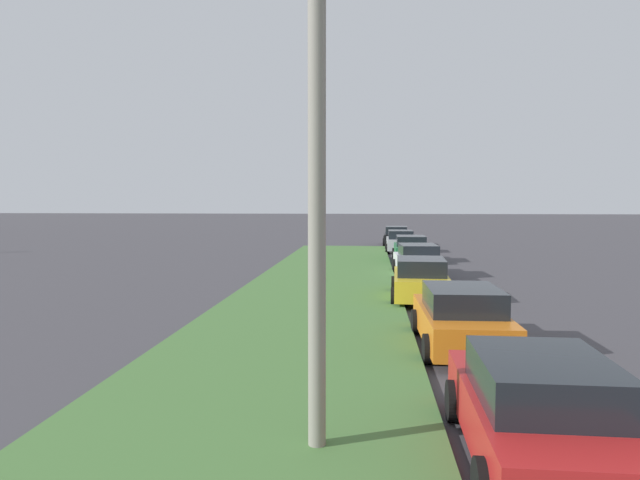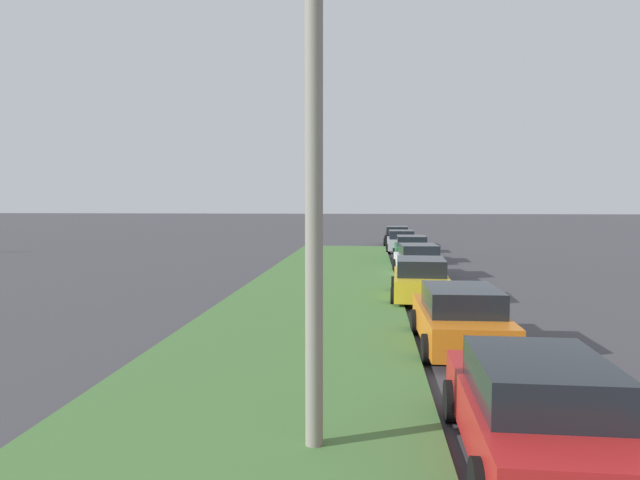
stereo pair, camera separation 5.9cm
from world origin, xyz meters
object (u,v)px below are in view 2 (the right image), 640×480
(parked_car_white, at_px, (418,261))
(parked_car_black, at_px, (397,236))
(streetlight, at_px, (341,129))
(parked_car_yellow, at_px, (420,280))
(parked_car_green, at_px, (411,249))
(parked_car_orange, at_px, (460,318))
(parked_car_red, at_px, (536,411))
(parked_car_silver, at_px, (401,241))

(parked_car_white, bearing_deg, parked_car_black, -2.71)
(parked_car_white, xyz_separation_m, streetlight, (-18.60, 2.53, 3.67))
(parked_car_yellow, distance_m, parked_car_green, 12.82)
(parked_car_green, distance_m, parked_car_black, 11.83)
(parked_car_orange, bearing_deg, parked_car_green, -1.47)
(parked_car_green, bearing_deg, parked_car_yellow, 178.49)
(parked_car_green, bearing_deg, parked_car_orange, -179.58)
(parked_car_white, bearing_deg, streetlight, 169.11)
(parked_car_green, height_order, streetlight, streetlight)
(parked_car_white, height_order, parked_car_green, same)
(parked_car_orange, distance_m, streetlight, 7.24)
(parked_car_red, xyz_separation_m, parked_car_green, (25.14, -0.12, 0.00))
(parked_car_silver, relative_size, streetlight, 0.58)
(parked_car_red, bearing_deg, parked_car_orange, 1.87)
(parked_car_red, xyz_separation_m, parked_car_orange, (5.85, 0.07, 0.00))
(parked_car_orange, xyz_separation_m, parked_car_silver, (25.22, 0.07, 0.00))
(parked_car_green, bearing_deg, parked_car_red, -179.28)
(parked_car_green, distance_m, parked_car_silver, 5.94)
(parked_car_green, bearing_deg, parked_car_black, 2.33)
(parked_car_red, relative_size, parked_car_white, 0.99)
(parked_car_orange, height_order, parked_car_green, same)
(parked_car_orange, distance_m, parked_car_black, 31.12)
(parked_car_white, bearing_deg, parked_car_orange, 176.60)
(parked_car_yellow, distance_m, streetlight, 12.92)
(parked_car_silver, bearing_deg, parked_car_yellow, 179.93)
(parked_car_yellow, bearing_deg, parked_car_green, -0.02)
(parked_car_orange, bearing_deg, parked_car_yellow, 2.35)
(parked_car_red, relative_size, parked_car_black, 0.99)
(parked_car_silver, bearing_deg, parked_car_green, -176.58)
(parked_car_red, height_order, parked_car_green, same)
(parked_car_black, bearing_deg, parked_car_silver, -177.49)
(parked_car_black, bearing_deg, parked_car_white, -177.11)
(parked_car_red, xyz_separation_m, streetlight, (0.12, 2.55, 3.67))
(parked_car_orange, relative_size, parked_car_black, 0.99)
(parked_car_silver, distance_m, streetlight, 31.26)
(parked_car_red, bearing_deg, parked_car_silver, 1.43)
(streetlight, bearing_deg, parked_car_orange, -23.35)
(parked_car_orange, distance_m, parked_car_yellow, 6.49)
(parked_car_yellow, bearing_deg, parked_car_red, -175.48)
(parked_car_green, height_order, parked_car_silver, same)
(parked_car_orange, xyz_separation_m, parked_car_yellow, (6.48, 0.37, 0.00))
(parked_car_green, bearing_deg, streetlight, 174.91)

